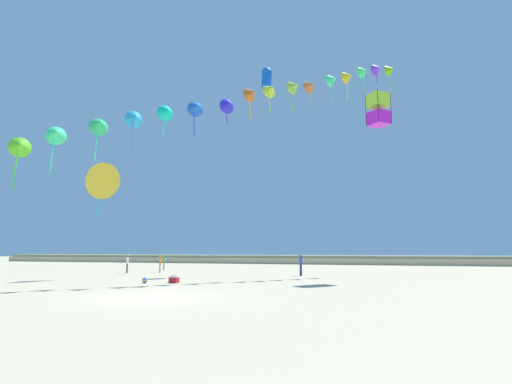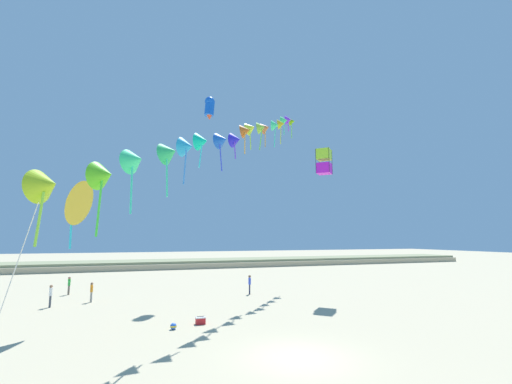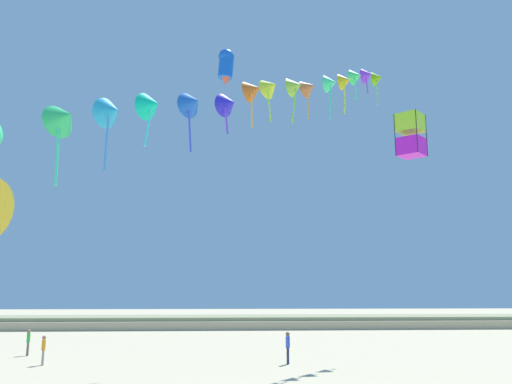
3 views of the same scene
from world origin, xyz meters
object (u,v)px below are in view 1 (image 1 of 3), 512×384
Objects in this scene: person_mid_center at (164,261)px; large_kite_mid_trail at (100,180)px; person_near_right at (301,263)px; beach_ball at (145,280)px; beach_cooler at (174,280)px; person_far_left at (160,263)px; large_kite_low_lead at (378,110)px; person_near_left at (127,263)px; large_kite_high_solo at (267,79)px.

large_kite_mid_trail reaches higher than person_mid_center.
person_near_right is 4.80× the size of beach_ball.
person_mid_center is 17.57m from beach_cooler.
person_mid_center is 4.45× the size of beach_ball.
large_kite_mid_trail is at bearing -93.41° from person_far_left.
large_kite_low_lead is at bearing 27.57° from beach_ball.
person_near_right is 3.01× the size of beach_cooler.
person_near_left is at bearing -153.72° from person_far_left.
person_far_left is 12.06m from beach_ball.
person_far_left is at bearing 178.16° from person_near_right.
large_kite_high_solo is at bearing 12.00° from person_far_left.
large_kite_mid_trail reaches higher than person_far_left.
person_far_left is at bearing 117.09° from beach_ball.
person_near_right is 18.07m from large_kite_high_solo.
person_mid_center is at bearing 117.07° from person_far_left.
person_near_right is at bearing -1.84° from person_far_left.
large_kite_mid_trail is at bearing -135.10° from large_kite_high_solo.
person_far_left is 10.44m from large_kite_mid_trail.
large_kite_low_lead is at bearing -22.17° from person_near_right.
large_kite_low_lead reaches higher than beach_cooler.
beach_cooler is at bearing -151.89° from large_kite_low_lead.
person_near_left is 13.13m from beach_cooler.
beach_cooler is at bearing -54.43° from person_far_left.
large_kite_high_solo reaches higher than person_mid_center.
large_kite_high_solo reaches higher than beach_ball.
large_kite_low_lead is (6.63, -2.70, 11.46)m from person_near_right.
large_kite_high_solo is (-10.21, 5.22, 6.08)m from large_kite_low_lead.
person_near_left is 1.05× the size of person_far_left.
beach_cooler is 1.59× the size of beach_ball.
person_near_left reaches higher than beach_ball.
beach_ball is (-7.91, -10.29, -0.82)m from person_near_right.
person_near_left is 9.65m from large_kite_mid_trail.
person_near_left is at bearing 138.45° from beach_cooler.
large_kite_high_solo is at bearing 144.87° from person_near_right.
large_kite_mid_trail is at bearing -72.50° from person_near_left.
person_near_left is 25.50m from large_kite_low_lead.
large_kite_high_solo is at bearing -12.13° from person_mid_center.
large_kite_low_lead is at bearing -8.89° from person_far_left.
large_kite_mid_trail is 9.69m from beach_ball.
person_mid_center is at bearing 87.69° from person_near_left.
large_kite_mid_trail reaches higher than beach_cooler.
large_kite_high_solo is (-3.58, 2.52, 17.54)m from person_near_right.
person_far_left is 4.35× the size of beach_ball.
person_mid_center is at bearing 161.97° from person_near_right.
large_kite_mid_trail is 7.52× the size of beach_cooler.
person_far_left reaches higher than beach_cooler.
person_near_left is at bearing 107.50° from large_kite_mid_trail.
person_mid_center is 21.60m from large_kite_high_solo.
person_far_left is at bearing 86.59° from large_kite_mid_trail.
person_near_left reaches higher than person_mid_center.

